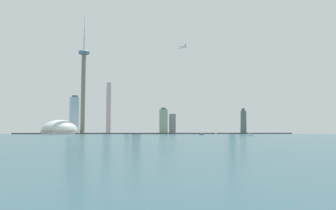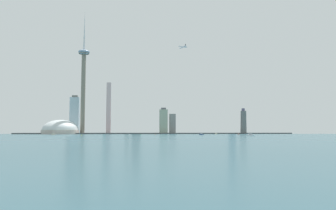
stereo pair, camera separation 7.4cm
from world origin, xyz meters
name	(u,v)px [view 2 (the right image)]	position (x,y,z in m)	size (l,w,h in m)	color
ground_plane	(188,137)	(0.00, 0.00, 0.00)	(6000.00, 6000.00, 0.00)	#2D535E
waterfront_pier	(158,133)	(0.00, 498.02, 1.71)	(828.49, 61.28, 3.43)	#464A4C
observation_tower	(83,76)	(-226.56, 506.54, 174.73)	(34.42, 34.42, 377.27)	gray
stadium_dome	(60,130)	(-287.28, 491.25, 10.90)	(106.32, 106.32, 58.67)	beige
skyscraper_0	(243,122)	(266.34, 493.89, 37.23)	(13.51, 26.03, 79.55)	slate
skyscraper_1	(109,108)	(-151.69, 537.93, 79.83)	(13.75, 23.49, 159.66)	beige
skyscraper_2	(172,124)	(45.28, 508.30, 30.81)	(18.60, 15.03, 61.61)	gray
skyscraper_3	(107,108)	(-161.44, 586.55, 82.96)	(19.95, 17.57, 169.99)	#A0BAB7
skyscraper_4	(232,108)	(248.23, 546.09, 84.94)	(20.46, 14.48, 169.89)	#8BA4B7
skyscraper_5	(75,115)	(-256.06, 543.98, 57.66)	(27.87, 25.22, 119.25)	#A2C0CE
skyscraper_6	(127,118)	(-95.29, 605.66, 51.41)	(14.18, 16.74, 102.83)	#BBAFA3
skyscraper_7	(136,115)	(-65.64, 555.76, 58.72)	(27.83, 19.43, 121.98)	slate
skyscraper_8	(72,108)	(-270.20, 573.06, 83.34)	(27.43, 23.84, 172.86)	#755D56
skyscraper_9	(163,121)	(15.90, 493.87, 38.11)	(23.98, 14.53, 79.59)	#96A791
boat_0	(201,134)	(73.25, 229.68, 1.53)	(11.83, 9.27, 4.28)	navy
boat_1	(239,134)	(197.80, 340.00, 1.19)	(2.16, 7.41, 3.26)	#AC301A
boat_2	(216,134)	(154.84, 404.16, 1.16)	(10.26, 16.00, 3.13)	beige
boat_3	(53,134)	(-257.16, 276.06, 1.42)	(8.97, 3.68, 7.36)	beige
boat_4	(250,135)	(132.37, 89.68, 1.71)	(16.48, 9.13, 4.72)	white
channel_buoy_0	(155,135)	(-30.10, 232.52, 0.89)	(1.21, 1.21, 1.78)	#E54C19
channel_buoy_1	(82,135)	(-181.82, 185.95, 1.16)	(1.64, 1.64, 2.32)	yellow
channel_buoy_2	(141,134)	(-62.17, 236.81, 1.42)	(1.29, 1.29, 2.84)	green
airplane	(183,47)	(70.15, 457.06, 260.21)	(29.59, 31.56, 7.96)	silver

